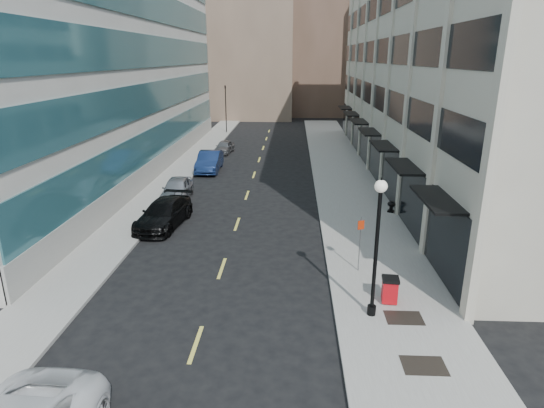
# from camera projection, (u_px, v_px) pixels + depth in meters

# --- Properties ---
(ground) EXTENTS (160.00, 160.00, 0.00)m
(ground) POSITION_uv_depth(u_px,v_px,m) (182.00, 383.00, 13.99)
(ground) COLOR black
(ground) RESTS_ON ground
(sidewalk_right) EXTENTS (5.00, 80.00, 0.15)m
(sidewalk_right) POSITION_uv_depth(u_px,v_px,m) (351.00, 196.00, 32.63)
(sidewalk_right) COLOR gray
(sidewalk_right) RESTS_ON ground
(sidewalk_left) EXTENTS (3.00, 80.00, 0.15)m
(sidewalk_left) POSITION_uv_depth(u_px,v_px,m) (159.00, 193.00, 33.26)
(sidewalk_left) COLOR gray
(sidewalk_left) RESTS_ON ground
(building_right) EXTENTS (15.30, 46.50, 18.25)m
(building_right) POSITION_uv_depth(u_px,v_px,m) (466.00, 65.00, 36.10)
(building_right) COLOR beige
(building_right) RESTS_ON ground
(building_left) EXTENTS (16.14, 46.00, 20.00)m
(building_left) POSITION_uv_depth(u_px,v_px,m) (60.00, 52.00, 37.27)
(building_left) COLOR beige
(building_left) RESTS_ON ground
(skyline_tan_near) EXTENTS (14.00, 18.00, 28.00)m
(skyline_tan_near) POSITION_uv_depth(u_px,v_px,m) (250.00, 29.00, 74.45)
(skyline_tan_near) COLOR #7C6551
(skyline_tan_near) RESTS_ON ground
(skyline_brown) EXTENTS (12.00, 16.00, 34.00)m
(skyline_brown) POSITION_uv_depth(u_px,v_px,m) (323.00, 11.00, 76.79)
(skyline_brown) COLOR brown
(skyline_brown) RESTS_ON ground
(skyline_tan_far) EXTENTS (12.00, 14.00, 22.00)m
(skyline_tan_far) POSITION_uv_depth(u_px,v_px,m) (203.00, 49.00, 85.33)
(skyline_tan_far) COLOR #7C6551
(skyline_tan_far) RESTS_ON ground
(skyline_stone) EXTENTS (10.00, 14.00, 20.00)m
(skyline_stone) POSITION_uv_depth(u_px,v_px,m) (386.00, 54.00, 72.80)
(skyline_stone) COLOR beige
(skyline_stone) RESTS_ON ground
(grate_mid) EXTENTS (1.40, 1.00, 0.01)m
(grate_mid) POSITION_uv_depth(u_px,v_px,m) (424.00, 365.00, 14.55)
(grate_mid) COLOR black
(grate_mid) RESTS_ON sidewalk_right
(grate_far) EXTENTS (1.40, 1.00, 0.01)m
(grate_far) POSITION_uv_depth(u_px,v_px,m) (404.00, 318.00, 17.21)
(grate_far) COLOR black
(grate_far) RESTS_ON sidewalk_right
(road_centerline) EXTENTS (0.15, 68.20, 0.01)m
(road_centerline) POSITION_uv_depth(u_px,v_px,m) (243.00, 208.00, 30.14)
(road_centerline) COLOR #D8CC4C
(road_centerline) RESTS_ON ground
(traffic_signal) EXTENTS (0.66, 0.66, 6.98)m
(traffic_signal) POSITION_uv_depth(u_px,v_px,m) (225.00, 89.00, 58.08)
(traffic_signal) COLOR black
(traffic_signal) RESTS_ON ground
(car_black_pickup) EXTENTS (2.83, 5.56, 1.54)m
(car_black_pickup) POSITION_uv_depth(u_px,v_px,m) (164.00, 214.00, 26.78)
(car_black_pickup) COLOR black
(car_black_pickup) RESTS_ON ground
(car_silver_sedan) EXTENTS (2.03, 4.61, 1.54)m
(car_silver_sedan) POSITION_uv_depth(u_px,v_px,m) (177.00, 189.00, 31.81)
(car_silver_sedan) COLOR gray
(car_silver_sedan) RESTS_ON ground
(car_blue_sedan) EXTENTS (1.93, 5.27, 1.72)m
(car_blue_sedan) POSITION_uv_depth(u_px,v_px,m) (209.00, 161.00, 39.74)
(car_blue_sedan) COLOR #14254E
(car_blue_sedan) RESTS_ON ground
(car_grey_sedan) EXTENTS (1.95, 3.97, 1.30)m
(car_grey_sedan) POSITION_uv_depth(u_px,v_px,m) (224.00, 147.00, 47.22)
(car_grey_sedan) COLOR slate
(car_grey_sedan) RESTS_ON ground
(trash_bin) EXTENTS (0.73, 0.78, 1.08)m
(trash_bin) POSITION_uv_depth(u_px,v_px,m) (390.00, 289.00, 18.16)
(trash_bin) COLOR #B70C13
(trash_bin) RESTS_ON sidewalk_right
(lamppost) EXTENTS (0.45, 0.45, 5.47)m
(lamppost) POSITION_uv_depth(u_px,v_px,m) (377.00, 237.00, 16.47)
(lamppost) COLOR black
(lamppost) RESTS_ON sidewalk_right
(sign_post) EXTENTS (0.30, 0.13, 2.63)m
(sign_post) POSITION_uv_depth(u_px,v_px,m) (360.00, 237.00, 20.54)
(sign_post) COLOR slate
(sign_post) RESTS_ON sidewalk_right
(urn_planter) EXTENTS (0.51, 0.51, 0.71)m
(urn_planter) POSITION_uv_depth(u_px,v_px,m) (391.00, 205.00, 28.85)
(urn_planter) COLOR black
(urn_planter) RESTS_ON sidewalk_right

